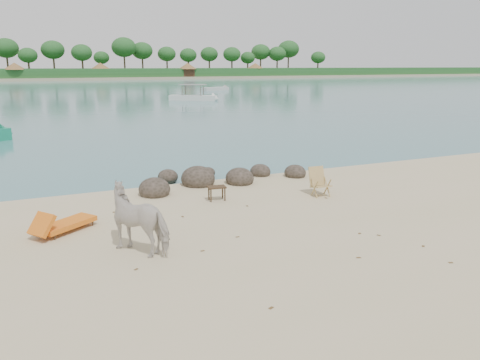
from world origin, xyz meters
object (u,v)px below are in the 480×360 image
at_px(boulders, 212,180).
at_px(cow, 141,219).
at_px(deck_chair, 321,183).
at_px(side_table, 217,194).
at_px(lounge_chair, 67,222).

xyz_separation_m(boulders, cow, (-3.51, -5.00, 0.57)).
relative_size(boulders, cow, 3.59).
distance_m(boulders, deck_chair, 3.88).
relative_size(cow, side_table, 3.24).
height_order(boulders, deck_chair, deck_chair).
bearing_deg(side_table, deck_chair, -9.19).
distance_m(cow, lounge_chair, 2.49).
distance_m(cow, side_table, 4.21).
relative_size(boulders, deck_chair, 7.02).
bearing_deg(deck_chair, cow, -157.07).
bearing_deg(lounge_chair, cow, -89.25).
height_order(lounge_chair, deck_chair, deck_chair).
xyz_separation_m(lounge_chair, deck_chair, (7.57, 0.17, 0.18)).
height_order(boulders, side_table, boulders).
bearing_deg(side_table, lounge_chair, -161.05).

